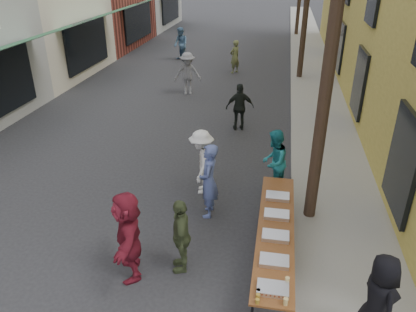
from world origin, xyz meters
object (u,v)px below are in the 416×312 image
(guest_front_c, at_px, (274,162))
(server, at_px, (378,300))
(catering_tray_sausage, at_px, (273,289))
(utility_pole_near, at_px, (336,15))
(serving_table, at_px, (276,230))

(guest_front_c, distance_m, server, 4.66)
(catering_tray_sausage, bearing_deg, server, -1.80)
(utility_pole_near, distance_m, server, 4.94)
(utility_pole_near, xyz_separation_m, guest_front_c, (-0.90, 1.07, -3.66))
(utility_pole_near, distance_m, serving_table, 4.17)
(utility_pole_near, height_order, guest_front_c, utility_pole_near)
(server, bearing_deg, guest_front_c, 5.45)
(catering_tray_sausage, height_order, guest_front_c, guest_front_c)
(serving_table, xyz_separation_m, guest_front_c, (-0.14, 2.64, 0.13))
(server, bearing_deg, serving_table, 26.59)
(utility_pole_near, height_order, catering_tray_sausage, utility_pole_near)
(serving_table, relative_size, catering_tray_sausage, 8.00)
(utility_pole_near, height_order, server, utility_pole_near)
(utility_pole_near, relative_size, guest_front_c, 5.36)
(catering_tray_sausage, xyz_separation_m, guest_front_c, (-0.14, 4.29, 0.05))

